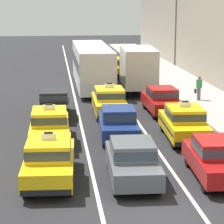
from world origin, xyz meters
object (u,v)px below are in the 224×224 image
(sedan_center_second, at_px, (118,122))
(taxi_right_second, at_px, (184,122))
(taxi_center_third, at_px, (109,101))
(sedan_left_third, at_px, (54,103))
(sedan_right_nearest, at_px, (216,157))
(box_truck_right_fourth, at_px, (137,67))
(sedan_center_fifth, at_px, (85,63))
(sedan_right_third, at_px, (162,100))
(taxi_right_fifth, at_px, (123,67))
(taxi_left_second, at_px, (50,125))
(pedestrian_near_crosswalk, at_px, (199,88))
(bus_center_fourth, at_px, (92,64))
(sedan_center_nearest, at_px, (132,160))
(taxi_left_nearest, at_px, (49,159))

(sedan_center_second, distance_m, taxi_right_second, 3.20)
(taxi_right_second, bearing_deg, taxi_center_third, 118.38)
(sedan_left_third, xyz_separation_m, sedan_center_second, (3.08, -5.05, 0.00))
(sedan_right_nearest, bearing_deg, box_truck_right_fourth, 89.77)
(sedan_center_fifth, relative_size, sedan_right_third, 1.00)
(sedan_center_fifth, xyz_separation_m, sedan_right_third, (3.40, -18.22, 0.00))
(sedan_left_third, xyz_separation_m, taxi_right_fifth, (6.10, 15.08, 0.03))
(taxi_left_second, distance_m, pedestrian_near_crosswalk, 13.15)
(taxi_center_third, bearing_deg, bus_center_fourth, 91.60)
(sedan_center_nearest, distance_m, taxi_right_second, 6.33)
(bus_center_fourth, bearing_deg, sedan_left_third, -106.90)
(sedan_center_nearest, distance_m, pedestrian_near_crosswalk, 15.72)
(sedan_center_fifth, height_order, box_truck_right_fourth, box_truck_right_fourth)
(taxi_left_nearest, relative_size, taxi_left_second, 1.01)
(taxi_left_nearest, xyz_separation_m, taxi_right_second, (6.48, 5.05, 0.00))
(bus_center_fourth, height_order, sedan_right_third, bus_center_fourth)
(bus_center_fourth, xyz_separation_m, pedestrian_near_crosswalk, (6.62, -6.38, -0.88))
(taxi_left_second, relative_size, sedan_center_fifth, 1.06)
(sedan_center_nearest, height_order, taxi_right_fifth, taxi_right_fifth)
(taxi_center_third, relative_size, sedan_right_third, 1.06)
(sedan_center_fifth, bearing_deg, bus_center_fourth, -90.29)
(sedan_center_nearest, relative_size, bus_center_fourth, 0.39)
(sedan_center_second, bearing_deg, sedan_right_nearest, -63.20)
(sedan_right_third, bearing_deg, taxi_right_second, -91.45)
(taxi_center_third, xyz_separation_m, taxi_right_second, (3.03, -5.61, 0.00))
(sedan_left_third, bearing_deg, taxi_right_fifth, 67.98)
(sedan_center_nearest, relative_size, taxi_right_fifth, 0.94)
(taxi_center_third, distance_m, taxi_right_second, 6.38)
(taxi_right_second, bearing_deg, taxi_left_nearest, -142.09)
(sedan_center_nearest, xyz_separation_m, pedestrian_near_crosswalk, (6.70, 14.22, 0.09))
(taxi_right_fifth, height_order, pedestrian_near_crosswalk, taxi_right_fifth)
(sedan_left_third, relative_size, bus_center_fourth, 0.39)
(bus_center_fourth, xyz_separation_m, taxi_right_fifth, (3.15, 5.37, -0.94))
(taxi_left_second, relative_size, taxi_center_third, 1.00)
(sedan_right_third, height_order, taxi_right_fifth, taxi_right_fifth)
(box_truck_right_fourth, distance_m, taxi_right_fifth, 7.27)
(taxi_left_second, bearing_deg, taxi_right_second, -0.97)
(sedan_left_third, height_order, sedan_center_nearest, same)
(box_truck_right_fourth, height_order, taxi_right_fifth, box_truck_right_fourth)
(sedan_left_third, relative_size, sedan_right_third, 1.01)
(sedan_center_nearest, bearing_deg, taxi_left_second, 119.66)
(sedan_center_second, xyz_separation_m, taxi_right_fifth, (3.01, 20.13, 0.03))
(taxi_left_second, relative_size, bus_center_fourth, 0.41)
(sedan_center_second, bearing_deg, taxi_right_fifth, 81.49)
(sedan_left_third, bearing_deg, taxi_center_third, 1.35)
(box_truck_right_fourth, bearing_deg, taxi_left_second, -115.70)
(sedan_center_fifth, height_order, sedan_right_third, same)
(sedan_center_fifth, xyz_separation_m, taxi_right_second, (3.26, -24.01, 0.03))
(pedestrian_near_crosswalk, bearing_deg, sedan_center_fifth, 113.49)
(taxi_left_nearest, bearing_deg, taxi_left_second, 90.13)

